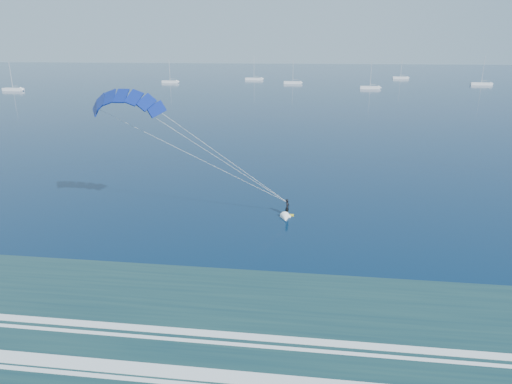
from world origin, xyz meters
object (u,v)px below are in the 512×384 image
object	(u,v)px
sailboat_5	(481,84)
sailboat_1	(170,82)
sailboat_2	(254,79)
sailboat_4	(401,78)
sailboat_0	(13,89)
sailboat_3	(370,87)
sailboat_7	(293,82)
kitesurfer_rig	(210,153)

from	to	relation	value
sailboat_5	sailboat_1	bearing A→B (deg)	-177.37
sailboat_1	sailboat_5	bearing A→B (deg)	2.63
sailboat_2	sailboat_4	bearing A→B (deg)	13.28
sailboat_2	sailboat_4	distance (m)	82.80
sailboat_0	sailboat_2	size ratio (longest dim) A/B	0.92
sailboat_1	sailboat_2	world-z (taller)	sailboat_2
sailboat_3	sailboat_5	distance (m)	60.80
sailboat_3	sailboat_2	bearing A→B (deg)	142.14
sailboat_1	sailboat_5	xyz separation A→B (m)	(151.09, 6.93, 0.01)
sailboat_0	sailboat_2	world-z (taller)	sailboat_2
sailboat_0	sailboat_7	size ratio (longest dim) A/B	1.03
sailboat_3	sailboat_4	bearing A→B (deg)	69.64
sailboat_2	sailboat_4	size ratio (longest dim) A/B	1.09
kitesurfer_rig	sailboat_5	world-z (taller)	kitesurfer_rig
sailboat_2	sailboat_4	world-z (taller)	sailboat_2
kitesurfer_rig	sailboat_2	xyz separation A→B (m)	(-22.99, 207.13, -7.32)
sailboat_1	sailboat_7	bearing A→B (deg)	2.60
sailboat_0	sailboat_5	xyz separation A→B (m)	(204.16, 54.26, 0.01)
sailboat_5	sailboat_3	bearing A→B (deg)	-154.28
sailboat_1	sailboat_5	world-z (taller)	sailboat_5
sailboat_2	sailboat_1	bearing A→B (deg)	-147.61
sailboat_5	sailboat_7	xyz separation A→B (m)	(-89.66, -4.14, -0.02)
sailboat_0	sailboat_1	world-z (taller)	sailboat_0
sailboat_2	sailboat_7	xyz separation A→B (m)	(22.18, -22.11, -0.01)
sailboat_4	sailboat_5	world-z (taller)	sailboat_5
sailboat_0	sailboat_2	distance (m)	117.22
kitesurfer_rig	sailboat_3	size ratio (longest dim) A/B	1.80
kitesurfer_rig	sailboat_4	distance (m)	233.49
sailboat_3	sailboat_7	xyz separation A→B (m)	(-34.89, 22.24, -0.01)
kitesurfer_rig	sailboat_2	distance (m)	208.53
sailboat_2	sailboat_5	size ratio (longest dim) A/B	0.96
sailboat_0	sailboat_3	bearing A→B (deg)	10.57
sailboat_1	sailboat_4	size ratio (longest dim) A/B	0.97
sailboat_4	kitesurfer_rig	bearing A→B (deg)	-104.29
sailboat_1	sailboat_3	distance (m)	98.26
sailboat_1	sailboat_4	world-z (taller)	sailboat_4
sailboat_4	sailboat_3	bearing A→B (deg)	-110.36
sailboat_0	sailboat_7	xyz separation A→B (m)	(114.50, 50.12, -0.01)
sailboat_0	sailboat_3	xyz separation A→B (m)	(149.39, 27.87, 0.00)
sailboat_3	sailboat_5	size ratio (longest dim) A/B	0.90
sailboat_0	sailboat_2	bearing A→B (deg)	38.04
kitesurfer_rig	sailboat_3	bearing A→B (deg)	78.18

